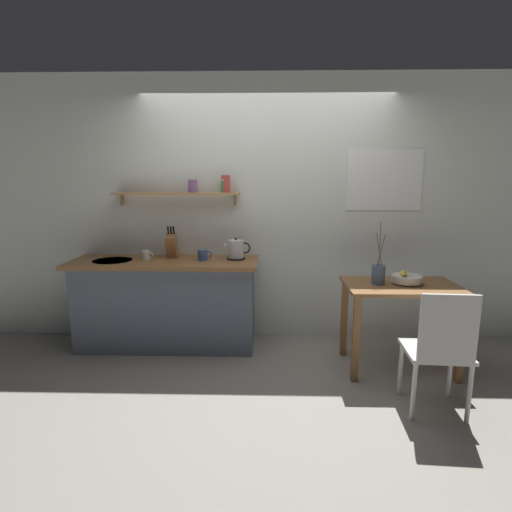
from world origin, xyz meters
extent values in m
plane|color=gray|center=(0.00, 0.00, 0.00)|extent=(14.00, 14.00, 0.00)
cube|color=silver|center=(0.20, 0.65, 1.35)|extent=(6.80, 0.10, 2.70)
cube|color=white|center=(1.18, 0.59, 1.67)|extent=(0.75, 0.01, 0.60)
cube|color=silver|center=(1.18, 0.60, 1.67)|extent=(0.69, 0.01, 0.54)
cube|color=slate|center=(-1.00, 0.32, 0.43)|extent=(1.74, 0.52, 0.85)
cube|color=brown|center=(-1.00, 0.30, 0.87)|extent=(1.83, 0.63, 0.04)
cylinder|color=#B7BABF|center=(-1.50, 0.28, 0.89)|extent=(0.38, 0.38, 0.01)
cube|color=tan|center=(-0.90, 0.49, 1.53)|extent=(1.26, 0.18, 0.02)
cube|color=#99754C|center=(-1.48, 0.57, 1.47)|extent=(0.02, 0.06, 0.12)
cube|color=#99754C|center=(-0.32, 0.57, 1.47)|extent=(0.02, 0.06, 0.12)
cylinder|color=#7F5689|center=(-0.73, 0.49, 1.61)|extent=(0.09, 0.09, 0.12)
cylinder|color=silver|center=(-0.73, 0.49, 1.67)|extent=(0.09, 0.09, 0.01)
cylinder|color=#388E56|center=(-0.41, 0.49, 1.60)|extent=(0.08, 0.08, 0.12)
cylinder|color=silver|center=(-0.41, 0.49, 1.67)|extent=(0.09, 0.09, 0.01)
cylinder|color=#BC4238|center=(-0.40, 0.49, 1.63)|extent=(0.09, 0.09, 0.17)
cylinder|color=silver|center=(-0.40, 0.49, 1.72)|extent=(0.09, 0.09, 0.01)
cube|color=brown|center=(1.18, -0.12, 0.76)|extent=(0.97, 0.61, 0.03)
cube|color=brown|center=(0.75, -0.38, 0.37)|extent=(0.06, 0.06, 0.74)
cube|color=brown|center=(1.62, -0.38, 0.37)|extent=(0.06, 0.06, 0.74)
cube|color=brown|center=(0.75, 0.14, 0.37)|extent=(0.06, 0.06, 0.74)
cube|color=brown|center=(1.62, 0.14, 0.37)|extent=(0.06, 0.06, 0.74)
cube|color=silver|center=(1.23, -0.77, 0.45)|extent=(0.46, 0.43, 0.03)
cube|color=silver|center=(1.22, -0.96, 0.70)|extent=(0.38, 0.05, 0.47)
cylinder|color=silver|center=(1.43, -0.61, 0.22)|extent=(0.03, 0.03, 0.44)
cylinder|color=silver|center=(1.06, -0.59, 0.22)|extent=(0.03, 0.03, 0.44)
cylinder|color=silver|center=(1.41, -0.96, 0.22)|extent=(0.03, 0.03, 0.44)
cylinder|color=silver|center=(1.04, -0.93, 0.22)|extent=(0.03, 0.03, 0.44)
cylinder|color=silver|center=(1.23, -0.08, 0.78)|extent=(0.12, 0.12, 0.01)
cylinder|color=silver|center=(1.23, -0.08, 0.82)|extent=(0.26, 0.26, 0.06)
ellipsoid|color=yellow|center=(1.20, -0.08, 0.87)|extent=(0.09, 0.15, 0.04)
cylinder|color=#475675|center=(0.98, -0.10, 0.86)|extent=(0.11, 0.11, 0.17)
cylinder|color=brown|center=(0.97, -0.11, 1.08)|extent=(0.06, 0.03, 0.28)
cylinder|color=brown|center=(0.98, -0.10, 1.13)|extent=(0.02, 0.04, 0.37)
cylinder|color=brown|center=(0.99, -0.11, 1.08)|extent=(0.07, 0.03, 0.26)
cylinder|color=black|center=(-0.30, 0.36, 0.90)|extent=(0.18, 0.18, 0.02)
cylinder|color=silver|center=(-0.30, 0.36, 1.00)|extent=(0.15, 0.15, 0.17)
sphere|color=black|center=(-0.30, 0.36, 1.10)|extent=(0.02, 0.02, 0.02)
cone|color=silver|center=(-0.39, 0.36, 1.03)|extent=(0.04, 0.04, 0.04)
torus|color=black|center=(-0.21, 0.36, 1.01)|extent=(0.11, 0.02, 0.11)
cube|color=#9E6B3D|center=(-0.95, 0.42, 1.02)|extent=(0.10, 0.18, 0.25)
cylinder|color=black|center=(-0.98, 0.41, 1.18)|extent=(0.02, 0.04, 0.08)
cylinder|color=black|center=(-0.95, 0.41, 1.18)|extent=(0.02, 0.04, 0.08)
cylinder|color=black|center=(-0.92, 0.41, 1.18)|extent=(0.02, 0.04, 0.08)
cylinder|color=white|center=(-1.19, 0.32, 0.94)|extent=(0.08, 0.08, 0.09)
torus|color=white|center=(-1.14, 0.32, 0.94)|extent=(0.06, 0.01, 0.06)
cylinder|color=#3D5B89|center=(-0.62, 0.31, 0.95)|extent=(0.09, 0.09, 0.11)
torus|color=#3D5B89|center=(-0.57, 0.31, 0.95)|extent=(0.07, 0.01, 0.07)
camera|label=1|loc=(0.00, -3.55, 1.69)|focal=28.32mm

